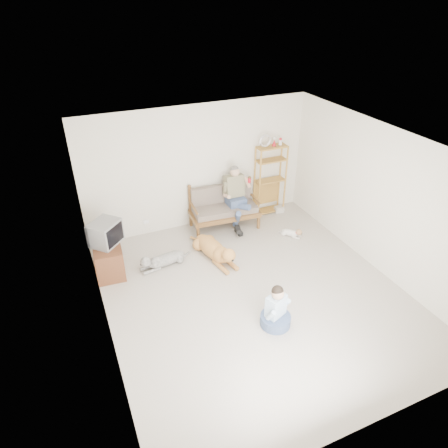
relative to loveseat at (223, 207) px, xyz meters
name	(u,v)px	position (x,y,z in m)	size (l,w,h in m)	color
floor	(255,294)	(-0.42, -2.39, -0.49)	(5.50, 5.50, 0.00)	beige
ceiling	(262,149)	(-0.42, -2.39, 2.21)	(5.50, 5.50, 0.00)	silver
wall_back	(198,167)	(-0.42, 0.36, 0.86)	(5.00, 5.00, 0.00)	silver
wall_front	(379,355)	(-0.42, -5.14, 0.86)	(5.00, 5.00, 0.00)	silver
wall_left	(98,267)	(-2.92, -2.39, 0.86)	(5.50, 5.50, 0.00)	silver
wall_right	(381,200)	(2.08, -2.39, 0.86)	(5.50, 5.50, 0.00)	silver
loveseat	(223,207)	(0.00, 0.00, 0.00)	(1.55, 0.82, 0.95)	brown
man	(237,202)	(0.24, -0.21, 0.16)	(0.53, 0.76, 1.24)	#45547E
etagere	(270,179)	(1.25, 0.16, 0.36)	(0.73, 0.32, 1.94)	#B78939
book_stack	(279,209)	(1.49, 0.04, -0.42)	(0.21, 0.16, 0.14)	beige
tv_stand	(108,258)	(-2.65, -0.67, -0.19)	(0.57, 0.94, 0.60)	brown
crt_tv	(105,233)	(-2.62, -0.64, 0.34)	(0.68, 0.68, 0.45)	slate
wall_outlet	(146,222)	(-1.67, 0.35, -0.19)	(0.12, 0.02, 0.08)	white
golden_retriever	(215,250)	(-0.65, -1.10, -0.30)	(0.57, 1.51, 0.47)	#C58644
shaggy_dog	(162,260)	(-1.70, -0.93, -0.35)	(1.12, 0.40, 0.34)	silver
terrier	(293,233)	(1.19, -1.02, -0.40)	(0.40, 0.46, 0.21)	silver
child	(276,311)	(-0.46, -3.16, -0.21)	(0.49, 0.49, 0.77)	#45547E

